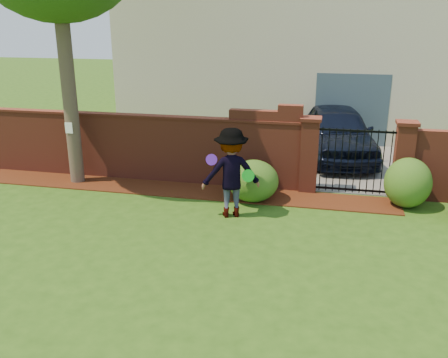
% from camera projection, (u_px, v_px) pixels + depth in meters
% --- Properties ---
extents(ground, '(80.00, 80.00, 0.01)m').
position_uv_depth(ground, '(164.00, 253.00, 9.06)').
color(ground, '#2B4F13').
rests_on(ground, ground).
extents(mulch_bed, '(11.10, 1.08, 0.03)m').
position_uv_depth(mulch_bed, '(172.00, 189.00, 12.34)').
color(mulch_bed, '#3B180A').
rests_on(mulch_bed, ground).
extents(brick_wall, '(8.70, 0.31, 2.16)m').
position_uv_depth(brick_wall, '(141.00, 146.00, 12.89)').
color(brick_wall, maroon).
rests_on(brick_wall, ground).
extents(pillar_left, '(0.50, 0.50, 1.88)m').
position_uv_depth(pillar_left, '(309.00, 154.00, 11.96)').
color(pillar_left, maroon).
rests_on(pillar_left, ground).
extents(pillar_right, '(0.50, 0.50, 1.88)m').
position_uv_depth(pillar_right, '(403.00, 160.00, 11.51)').
color(pillar_right, maroon).
rests_on(pillar_right, ground).
extents(iron_gate, '(1.78, 0.03, 1.60)m').
position_uv_depth(iron_gate, '(355.00, 161.00, 11.77)').
color(iron_gate, black).
rests_on(iron_gate, ground).
extents(driveway, '(3.20, 8.00, 0.01)m').
position_uv_depth(driveway, '(349.00, 152.00, 15.74)').
color(driveway, slate).
rests_on(driveway, ground).
extents(house, '(12.40, 6.40, 6.30)m').
position_uv_depth(house, '(288.00, 44.00, 18.95)').
color(house, beige).
rests_on(house, ground).
extents(car, '(2.72, 4.97, 1.60)m').
position_uv_depth(car, '(339.00, 134.00, 14.68)').
color(car, black).
rests_on(car, ground).
extents(paper_notice, '(0.20, 0.01, 0.28)m').
position_uv_depth(paper_notice, '(69.00, 128.00, 12.30)').
color(paper_notice, white).
rests_on(paper_notice, tree).
extents(shrub_left, '(1.21, 1.21, 0.99)m').
position_uv_depth(shrub_left, '(253.00, 181.00, 11.48)').
color(shrub_left, '#245419').
rests_on(shrub_left, ground).
extents(shrub_middle, '(1.05, 1.05, 1.16)m').
position_uv_depth(shrub_middle, '(408.00, 183.00, 11.08)').
color(shrub_middle, '#245419').
rests_on(shrub_middle, ground).
extents(man, '(1.44, 1.11, 1.97)m').
position_uv_depth(man, '(231.00, 173.00, 10.42)').
color(man, gray).
rests_on(man, ground).
extents(frisbee_purple, '(0.25, 0.14, 0.24)m').
position_uv_depth(frisbee_purple, '(212.00, 160.00, 10.22)').
color(frisbee_purple, '#621FC6').
rests_on(frisbee_purple, man).
extents(frisbee_green, '(0.28, 0.08, 0.27)m').
position_uv_depth(frisbee_green, '(248.00, 176.00, 10.28)').
color(frisbee_green, '#1CD429').
rests_on(frisbee_green, man).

